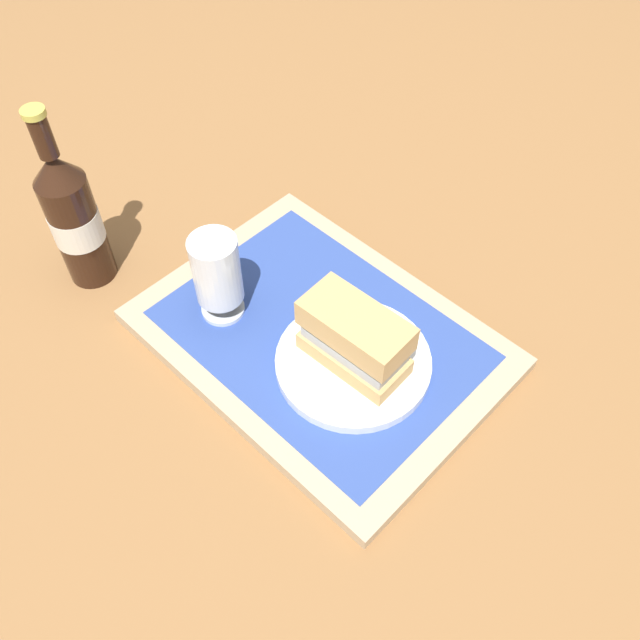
% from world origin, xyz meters
% --- Properties ---
extents(ground_plane, '(3.00, 3.00, 0.00)m').
position_xyz_m(ground_plane, '(0.00, 0.00, 0.00)').
color(ground_plane, olive).
extents(tray, '(0.44, 0.32, 0.02)m').
position_xyz_m(tray, '(0.00, 0.00, 0.01)').
color(tray, tan).
rests_on(tray, ground_plane).
extents(placemat, '(0.38, 0.27, 0.00)m').
position_xyz_m(placemat, '(0.00, 0.00, 0.02)').
color(placemat, '#2D4793').
rests_on(placemat, tray).
extents(plate, '(0.19, 0.19, 0.01)m').
position_xyz_m(plate, '(-0.06, 0.01, 0.03)').
color(plate, white).
rests_on(plate, placemat).
extents(sandwich, '(0.13, 0.07, 0.08)m').
position_xyz_m(sandwich, '(-0.06, 0.01, 0.08)').
color(sandwich, tan).
rests_on(sandwich, plate).
extents(beer_glass, '(0.06, 0.06, 0.12)m').
position_xyz_m(beer_glass, '(0.12, 0.06, 0.09)').
color(beer_glass, silver).
rests_on(beer_glass, placemat).
extents(beer_bottle, '(0.07, 0.07, 0.27)m').
position_xyz_m(beer_bottle, '(0.31, 0.13, 0.10)').
color(beer_bottle, black).
rests_on(beer_bottle, ground_plane).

